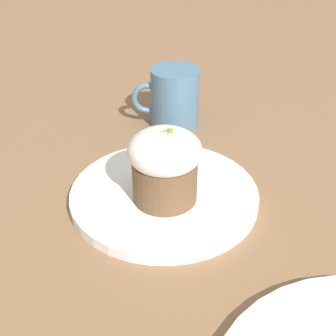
{
  "coord_description": "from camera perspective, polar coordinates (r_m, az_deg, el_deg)",
  "views": [
    {
      "loc": [
        0.02,
        0.44,
        0.33
      ],
      "look_at": [
        -0.0,
        0.01,
        0.05
      ],
      "focal_mm": 50.0,
      "sensor_mm": 36.0,
      "label": 1
    }
  ],
  "objects": [
    {
      "name": "coffee_cup",
      "position": [
        0.7,
        0.7,
        8.6
      ],
      "size": [
        0.1,
        0.07,
        0.09
      ],
      "color": "teal",
      "rests_on": "ground_plane"
    },
    {
      "name": "ground_plane",
      "position": [
        0.55,
        -0.46,
        -3.84
      ],
      "size": [
        4.0,
        4.0,
        0.0
      ],
      "primitive_type": "plane",
      "color": "#846042"
    },
    {
      "name": "dessert_plate",
      "position": [
        0.55,
        -0.46,
        -3.31
      ],
      "size": [
        0.22,
        0.22,
        0.01
      ],
      "color": "white",
      "rests_on": "ground_plane"
    },
    {
      "name": "spoon",
      "position": [
        0.55,
        -0.41,
        -2.33
      ],
      "size": [
        0.05,
        0.12,
        0.01
      ],
      "color": "silver",
      "rests_on": "dessert_plate"
    },
    {
      "name": "carrot_cake",
      "position": [
        0.51,
        -0.0,
        0.49
      ],
      "size": [
        0.08,
        0.08,
        0.09
      ],
      "color": "brown",
      "rests_on": "dessert_plate"
    }
  ]
}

